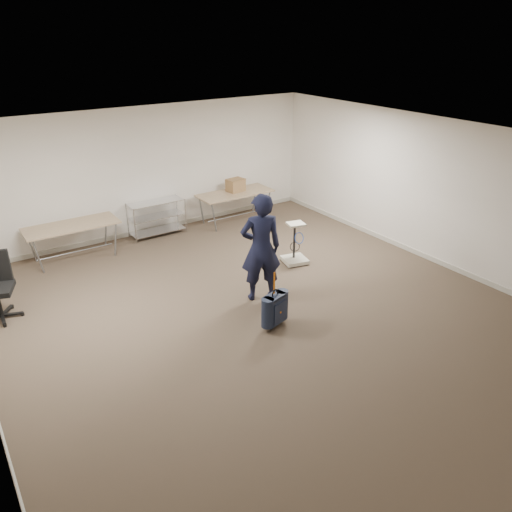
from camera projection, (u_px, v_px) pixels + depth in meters
ground at (264, 316)px, 8.12m from camera, size 9.00×9.00×0.00m
room_shell at (221, 281)px, 9.14m from camera, size 8.00×9.00×9.00m
folding_table_left at (71, 227)px, 9.85m from camera, size 1.80×0.75×0.73m
folding_table_right at (235, 195)px, 11.77m from camera, size 1.80×0.75×0.73m
wire_shelf at (157, 216)px, 11.10m from camera, size 1.22×0.47×0.80m
person at (261, 248)px, 8.28m from camera, size 0.80×0.67×1.89m
suitcase at (275, 309)px, 7.69m from camera, size 0.39×0.29×0.95m
equipment_cart at (295, 252)px, 9.87m from camera, size 0.55×0.55×0.84m
cardboard_box at (236, 185)px, 11.78m from camera, size 0.43×0.35×0.30m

